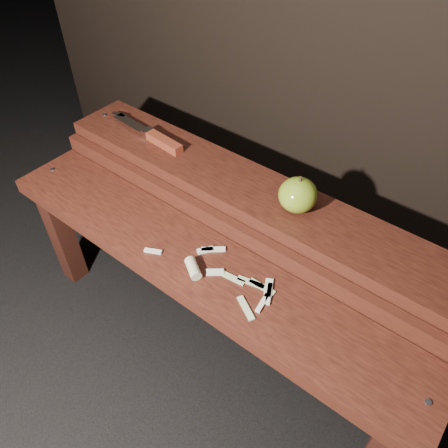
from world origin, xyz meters
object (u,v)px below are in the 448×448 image
Objects in this scene: bench_front_tier at (194,279)px; bench_rear_tier at (248,212)px; knife at (156,137)px; apple at (298,195)px.

bench_rear_tier is at bearing 90.00° from bench_front_tier.
bench_rear_tier is at bearing -0.18° from knife.
bench_front_tier is 0.43m from knife.
bench_front_tier is at bearing -34.29° from knife.
bench_front_tier is 0.33m from apple.
apple is (0.13, 0.23, 0.19)m from bench_front_tier.
bench_front_tier is 0.23m from bench_rear_tier.
knife reaches higher than bench_front_tier.
bench_front_tier is 12.60× the size of apple.
bench_rear_tier is (0.00, 0.23, 0.06)m from bench_front_tier.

